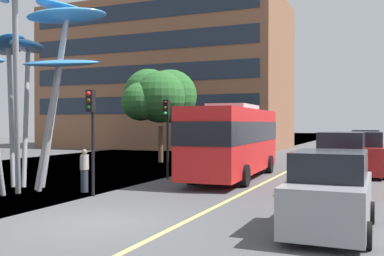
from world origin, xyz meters
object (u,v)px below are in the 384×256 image
(traffic_light_kerb_near, at_px, (91,120))
(traffic_light_kerb_far, at_px, (167,122))
(leaf_sculpture, at_px, (8,38))
(car_parked_mid, at_px, (342,165))
(car_side_street, at_px, (366,149))
(car_parked_near, at_px, (330,194))
(traffic_light_island_mid, at_px, (189,125))
(car_parked_far, at_px, (366,156))
(red_bus, at_px, (233,138))
(pedestrian, at_px, (84,171))

(traffic_light_kerb_near, relative_size, traffic_light_kerb_far, 1.02)
(leaf_sculpture, height_order, car_parked_mid, leaf_sculpture)
(leaf_sculpture, bearing_deg, car_side_street, 53.08)
(car_parked_near, bearing_deg, traffic_light_island_mid, 127.24)
(car_parked_mid, relative_size, car_parked_far, 1.13)
(car_parked_far, bearing_deg, car_parked_mid, -95.65)
(traffic_light_island_mid, height_order, car_side_street, traffic_light_island_mid)
(red_bus, bearing_deg, pedestrian, -121.64)
(red_bus, bearing_deg, leaf_sculpture, -132.23)
(traffic_light_kerb_near, bearing_deg, leaf_sculpture, -175.74)
(car_parked_near, xyz_separation_m, car_parked_mid, (-0.25, 6.48, 0.15))
(traffic_light_kerb_near, xyz_separation_m, car_parked_near, (8.72, -2.19, -1.89))
(red_bus, xyz_separation_m, car_parked_near, (5.58, -9.51, -1.03))
(leaf_sculpture, relative_size, car_parked_far, 2.32)
(car_parked_near, bearing_deg, car_parked_far, 88.26)
(traffic_light_kerb_near, xyz_separation_m, traffic_light_kerb_far, (0.27, 5.76, -0.06))
(traffic_light_kerb_near, xyz_separation_m, traffic_light_island_mid, (-0.15, 9.48, -0.24))
(leaf_sculpture, bearing_deg, traffic_light_kerb_near, 4.26)
(traffic_light_island_mid, xyz_separation_m, car_parked_mid, (8.62, -5.19, -1.50))
(red_bus, bearing_deg, car_side_street, 58.08)
(car_parked_near, xyz_separation_m, pedestrian, (-9.61, 2.96, -0.10))
(traffic_light_kerb_far, height_order, car_parked_far, traffic_light_kerb_far)
(traffic_light_island_mid, bearing_deg, car_side_street, 38.14)
(traffic_light_kerb_near, height_order, car_parked_far, traffic_light_kerb_near)
(car_side_street, height_order, pedestrian, car_side_street)
(pedestrian, bearing_deg, leaf_sculpture, -159.76)
(traffic_light_island_mid, xyz_separation_m, car_side_street, (9.07, 7.12, -1.53))
(traffic_light_kerb_near, relative_size, car_side_street, 1.01)
(traffic_light_kerb_far, relative_size, car_parked_mid, 0.86)
(red_bus, xyz_separation_m, traffic_light_kerb_near, (-3.15, -7.33, 0.86))
(red_bus, xyz_separation_m, leaf_sculpture, (-6.91, -7.61, 4.11))
(car_parked_far, bearing_deg, leaf_sculpture, -139.37)
(red_bus, distance_m, car_parked_mid, 6.19)
(leaf_sculpture, xyz_separation_m, pedestrian, (2.87, 1.06, -5.24))
(traffic_light_island_mid, bearing_deg, car_parked_far, 7.91)
(car_parked_near, relative_size, car_parked_mid, 0.97)
(car_parked_far, distance_m, pedestrian, 14.14)
(leaf_sculpture, xyz_separation_m, traffic_light_kerb_far, (4.03, 6.04, -3.31))
(traffic_light_kerb_far, distance_m, car_side_street, 13.97)
(car_parked_far, relative_size, pedestrian, 2.35)
(traffic_light_kerb_far, bearing_deg, car_side_street, 51.42)
(red_bus, relative_size, pedestrian, 5.94)
(pedestrian, bearing_deg, car_parked_mid, 20.58)
(traffic_light_kerb_far, xyz_separation_m, car_parked_far, (8.84, 5.01, -1.71))
(red_bus, relative_size, car_parked_far, 2.53)
(leaf_sculpture, bearing_deg, pedestrian, 20.24)
(traffic_light_island_mid, relative_size, car_parked_far, 0.90)
(traffic_light_island_mid, bearing_deg, leaf_sculpture, -110.32)
(car_parked_near, relative_size, car_side_street, 1.12)
(traffic_light_island_mid, distance_m, car_parked_mid, 10.17)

